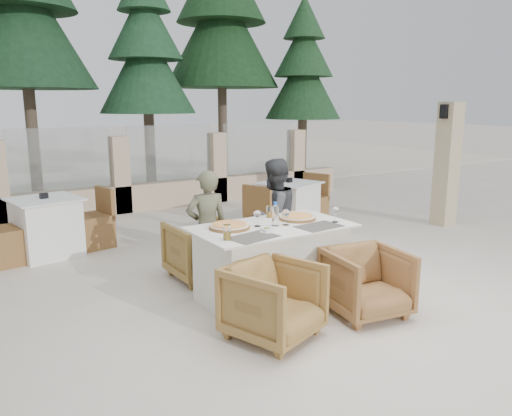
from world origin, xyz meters
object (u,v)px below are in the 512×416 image
pizza_right (297,217)px  diner_right (274,217)px  armchair_far_left (202,250)px  bg_table_a (47,227)px  wine_glass_centre (257,217)px  beer_glass_left (227,232)px  dining_table (272,262)px  olive_dish (267,230)px  diner_left (207,228)px  armchair_near_right (367,282)px  water_bottle (275,214)px  wine_glass_corner (335,213)px  beer_glass_right (269,212)px  bg_table_b (289,206)px  armchair_near_left (274,301)px  pizza_left (230,226)px  wine_glass_near (286,216)px  armchair_far_right (260,241)px

pizza_right → diner_right: size_ratio=0.29×
armchair_far_left → diner_right: size_ratio=0.53×
bg_table_a → wine_glass_centre: bearing=-70.7°
pizza_right → beer_glass_left: beer_glass_left is taller
dining_table → armchair_far_left: 1.02m
olive_dish → diner_left: diner_left is taller
diner_left → diner_right: diner_right is taller
diner_right → armchair_near_right: bearing=76.5°
armchair_far_left → armchair_near_right: size_ratio=1.03×
water_bottle → diner_left: bearing=116.4°
wine_glass_corner → beer_glass_right: size_ratio=1.44×
beer_glass_left → olive_dish: size_ratio=1.28×
pizza_right → olive_dish: (-0.56, -0.26, -0.00)m
water_bottle → bg_table_a: (-1.68, 2.82, -0.51)m
dining_table → pizza_right: pizza_right is taller
diner_left → bg_table_b: 2.61m
pizza_right → armchair_near_left: 1.29m
pizza_right → beer_glass_left: (-1.02, -0.30, 0.04)m
pizza_right → pizza_left: bearing=176.7°
pizza_left → armchair_near_right: size_ratio=0.57×
dining_table → diner_left: diner_left is taller
dining_table → pizza_right: (0.39, 0.09, 0.41)m
wine_glass_centre → bg_table_a: 3.17m
olive_dish → wine_glass_corner: bearing=-3.3°
pizza_left → beer_glass_left: bearing=-122.8°
wine_glass_near → diner_left: size_ratio=0.14×
wine_glass_near → armchair_far_right: (0.36, 1.04, -0.56)m
beer_glass_right → bg_table_a: size_ratio=0.08×
wine_glass_near → beer_glass_right: 0.38m
wine_glass_near → armchair_near_left: bearing=-132.1°
dining_table → bg_table_a: (-1.65, 2.81, 0.00)m
dining_table → beer_glass_left: 0.81m
olive_dish → pizza_left: bearing=127.3°
beer_glass_left → armchair_far_left: (0.32, 1.18, -0.51)m
pizza_left → wine_glass_near: 0.58m
armchair_near_right → bg_table_a: bg_table_a is taller
wine_glass_near → wine_glass_centre: bearing=157.3°
beer_glass_left → olive_dish: 0.47m
wine_glass_centre → diner_left: bearing=107.0°
olive_dish → diner_right: diner_right is taller
armchair_far_right → water_bottle: bearing=42.8°
pizza_left → diner_left: bearing=83.9°
beer_glass_right → bg_table_b: 2.51m
armchair_near_left → bg_table_a: size_ratio=0.44×
armchair_near_right → dining_table: bearing=132.3°
wine_glass_near → armchair_near_right: (0.39, -0.77, -0.54)m
diner_right → armchair_far_left: bearing=-36.5°
dining_table → armchair_far_left: size_ratio=2.20×
wine_glass_corner → olive_dish: (-0.82, 0.05, -0.07)m
wine_glass_corner → armchair_near_left: 1.35m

